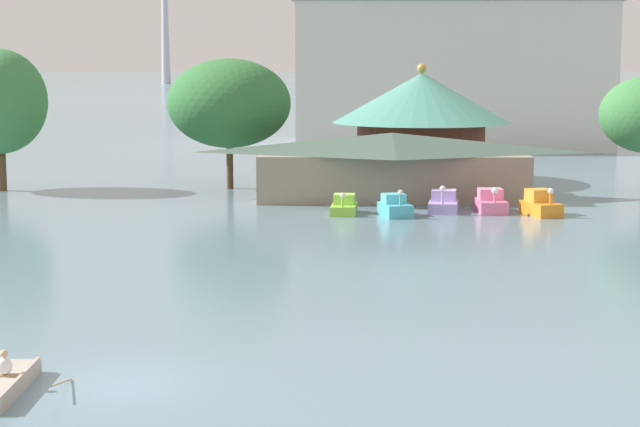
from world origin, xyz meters
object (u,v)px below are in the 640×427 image
at_px(shoreline_tree_mid, 229,103).
at_px(background_building_block, 447,71).
at_px(pedal_boat_cyan, 395,207).
at_px(pedal_boat_orange, 541,205).
at_px(pedal_boat_lime, 344,206).
at_px(green_roof_pavilion, 421,119).
at_px(pedal_boat_pink, 491,203).
at_px(rowboat_with_rower, 2,385).
at_px(boathouse, 392,164).
at_px(pedal_boat_lavender, 443,203).

bearing_deg(shoreline_tree_mid, background_building_block, 64.01).
relative_size(pedal_boat_cyan, pedal_boat_orange, 0.89).
xyz_separation_m(pedal_boat_lime, green_roof_pavilion, (5.82, 16.62, 4.25)).
relative_size(pedal_boat_pink, shoreline_tree_mid, 0.32).
bearing_deg(pedal_boat_orange, background_building_block, 162.43).
relative_size(rowboat_with_rower, pedal_boat_cyan, 1.47).
bearing_deg(boathouse, pedal_boat_orange, -42.37).
height_order(pedal_boat_lime, pedal_boat_orange, pedal_boat_orange).
distance_m(rowboat_with_rower, boathouse, 43.65).
bearing_deg(boathouse, green_roof_pavilion, 74.44).
xyz_separation_m(pedal_boat_orange, background_building_block, (-0.17, 52.54, 7.29)).
bearing_deg(pedal_boat_orange, pedal_boat_lime, -109.88).
distance_m(rowboat_with_rower, pedal_boat_lime, 35.84).
bearing_deg(green_roof_pavilion, pedal_boat_lime, -109.29).
distance_m(pedal_boat_lime, pedal_boat_lavender, 6.04).
height_order(pedal_boat_cyan, boathouse, boathouse).
relative_size(pedal_boat_pink, pedal_boat_orange, 0.96).
height_order(pedal_boat_lavender, background_building_block, background_building_block).
bearing_deg(pedal_boat_lavender, rowboat_with_rower, -15.12).
bearing_deg(pedal_boat_pink, pedal_boat_cyan, -74.88).
bearing_deg(pedal_boat_cyan, pedal_boat_orange, 78.97).
relative_size(pedal_boat_lime, background_building_block, 0.09).
relative_size(pedal_boat_lavender, green_roof_pavilion, 0.24).
height_order(pedal_boat_lime, pedal_boat_cyan, pedal_boat_cyan).
distance_m(pedal_boat_lime, shoreline_tree_mid, 15.84).
bearing_deg(pedal_boat_orange, boathouse, -150.13).
relative_size(pedal_boat_cyan, boathouse, 0.14).
bearing_deg(pedal_boat_cyan, pedal_boat_lavender, 107.24).
bearing_deg(boathouse, rowboat_with_rower, -106.99).
xyz_separation_m(rowboat_with_rower, boathouse, (12.74, 41.70, 2.04)).
bearing_deg(pedal_boat_pink, green_roof_pavilion, -170.99).
bearing_deg(green_roof_pavilion, pedal_boat_lavender, -89.45).
bearing_deg(pedal_boat_lavender, pedal_boat_lime, -72.77).
height_order(rowboat_with_rower, shoreline_tree_mid, shoreline_tree_mid).
bearing_deg(shoreline_tree_mid, green_roof_pavilion, 16.63).
bearing_deg(background_building_block, rowboat_with_rower, -103.55).
bearing_deg(pedal_boat_lavender, boathouse, -147.48).
bearing_deg(pedal_boat_cyan, background_building_block, 156.44).
bearing_deg(pedal_boat_orange, shoreline_tree_mid, -141.31).
xyz_separation_m(rowboat_with_rower, pedal_boat_lavender, (15.52, 35.45, 0.29)).
xyz_separation_m(pedal_boat_orange, shoreline_tree_mid, (-19.49, 12.93, 5.42)).
relative_size(pedal_boat_lavender, background_building_block, 0.10).
distance_m(pedal_boat_cyan, pedal_boat_lavender, 3.55).
xyz_separation_m(pedal_boat_lime, shoreline_tree_mid, (-7.98, 12.50, 5.57)).
relative_size(rowboat_with_rower, pedal_boat_pink, 1.37).
xyz_separation_m(shoreline_tree_mid, background_building_block, (19.31, 39.62, 1.87)).
bearing_deg(rowboat_with_rower, pedal_boat_cyan, 159.17).
bearing_deg(pedal_boat_orange, pedal_boat_cyan, -104.21).
bearing_deg(pedal_boat_pink, boathouse, -140.28).
distance_m(pedal_boat_lavender, boathouse, 7.06).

